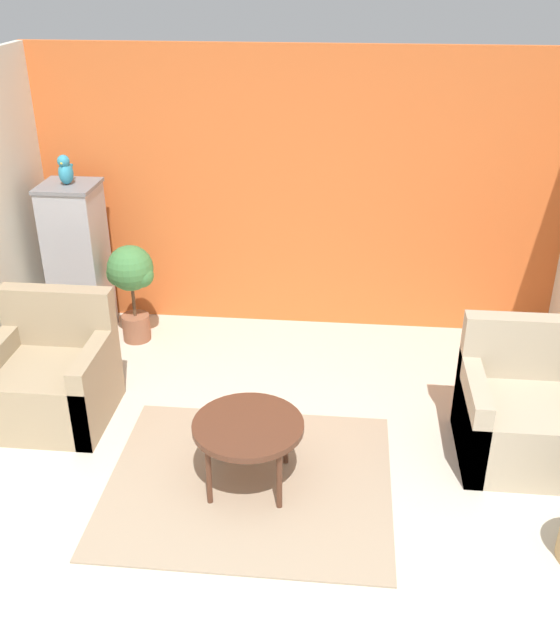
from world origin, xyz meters
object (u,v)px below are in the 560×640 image
coffee_table (248,429)px  potted_plant (131,278)px  parrot (66,170)px  armchair_right (524,417)px  armchair_left (52,380)px  birdcage (78,262)px

coffee_table → potted_plant: 2.20m
parrot → armchair_right: bearing=-22.0°
armchair_left → birdcage: (-0.21, 1.28, 0.38)m
armchair_right → potted_plant: armchair_right is taller
potted_plant → parrot: bearing=169.5°
coffee_table → armchair_left: armchair_left is taller
coffee_table → parrot: 2.76m
armchair_left → armchair_right: bearing=-2.2°
birdcage → potted_plant: (0.47, -0.09, -0.10)m
armchair_right → birdcage: birdcage is taller
coffee_table → armchair_right: armchair_right is taller
coffee_table → potted_plant: (-1.25, 1.80, 0.16)m
coffee_table → potted_plant: size_ratio=0.79×
birdcage → parrot: parrot is taller
birdcage → parrot: 0.79m
potted_plant → armchair_left: bearing=-102.4°
coffee_table → birdcage: size_ratio=0.51×
armchair_left → coffee_table: bearing=-22.0°
armchair_left → armchair_right: same height
armchair_left → birdcage: bearing=99.4°
coffee_table → armchair_right: (1.77, 0.48, -0.12)m
parrot → potted_plant: parrot is taller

